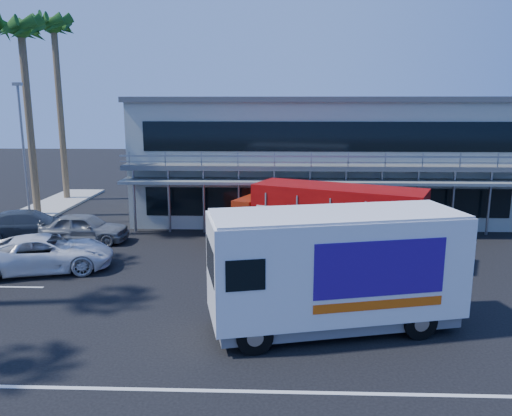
{
  "coord_description": "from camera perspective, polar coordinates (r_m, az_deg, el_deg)",
  "views": [
    {
      "loc": [
        0.08,
        -17.06,
        6.95
      ],
      "look_at": [
        -0.69,
        5.04,
        2.3
      ],
      "focal_mm": 35.0,
      "sensor_mm": 36.0,
      "label": 1
    }
  ],
  "objects": [
    {
      "name": "ground",
      "position": [
        18.42,
        1.63,
        -10.3
      ],
      "size": [
        120.0,
        120.0,
        0.0
      ],
      "primitive_type": "plane",
      "color": "black",
      "rests_on": "ground"
    },
    {
      "name": "building",
      "position": [
        32.3,
        7.22,
        5.93
      ],
      "size": [
        22.4,
        12.0,
        7.3
      ],
      "color": "#A1AA9B",
      "rests_on": "ground"
    },
    {
      "name": "palm_e",
      "position": [
        33.69,
        -25.2,
        16.97
      ],
      "size": [
        2.8,
        2.8,
        12.25
      ],
      "color": "brown",
      "rests_on": "ground"
    },
    {
      "name": "palm_f",
      "position": [
        38.93,
        -22.06,
        17.72
      ],
      "size": [
        2.8,
        2.8,
        13.25
      ],
      "color": "brown",
      "rests_on": "ground"
    },
    {
      "name": "light_pole_far",
      "position": [
        31.58,
        -25.05,
        6.32
      ],
      "size": [
        0.5,
        0.25,
        8.09
      ],
      "color": "gray",
      "rests_on": "ground"
    },
    {
      "name": "red_truck",
      "position": [
        23.03,
        7.68,
        -1.1
      ],
      "size": [
        9.93,
        6.02,
        3.32
      ],
      "rotation": [
        0.0,
        0.0,
        -0.41
      ],
      "color": "maroon",
      "rests_on": "ground"
    },
    {
      "name": "white_van",
      "position": [
        15.63,
        8.99,
        -6.78
      ],
      "size": [
        8.06,
        4.25,
        3.75
      ],
      "rotation": [
        0.0,
        0.0,
        0.22
      ],
      "color": "white",
      "rests_on": "ground"
    },
    {
      "name": "parked_car_c",
      "position": [
        22.88,
        -22.92,
        -4.77
      ],
      "size": [
        5.97,
        3.87,
        1.53
      ],
      "primitive_type": "imported",
      "rotation": [
        0.0,
        0.0,
        1.83
      ],
      "color": "white",
      "rests_on": "ground"
    },
    {
      "name": "parked_car_d",
      "position": [
        28.37,
        -24.4,
        -1.79
      ],
      "size": [
        5.7,
        3.63,
        1.54
      ],
      "primitive_type": "imported",
      "rotation": [
        0.0,
        0.0,
        1.87
      ],
      "color": "#313941",
      "rests_on": "ground"
    },
    {
      "name": "parked_car_e",
      "position": [
        26.81,
        -19.01,
        -2.16
      ],
      "size": [
        4.43,
        1.84,
        1.5
      ],
      "primitive_type": "imported",
      "rotation": [
        0.0,
        0.0,
        1.56
      ],
      "color": "slate",
      "rests_on": "ground"
    }
  ]
}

